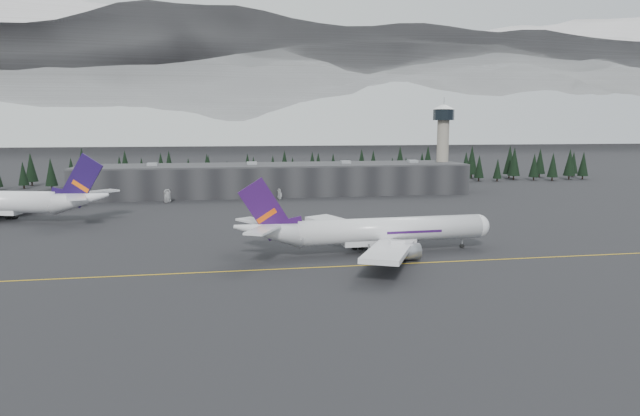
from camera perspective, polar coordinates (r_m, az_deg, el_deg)
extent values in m
plane|color=black|center=(119.42, 1.70, -5.64)|extent=(1400.00, 1400.00, 0.00)
cube|color=gold|center=(117.52, 1.91, -5.86)|extent=(400.00, 0.40, 0.02)
cube|color=black|center=(240.70, -4.43, 2.83)|extent=(160.00, 30.00, 12.00)
cube|color=#333335|center=(240.19, -4.44, 4.32)|extent=(160.00, 30.00, 0.60)
cylinder|color=gray|center=(261.23, 12.15, 5.29)|extent=(5.20, 5.20, 32.00)
cylinder|color=black|center=(260.96, 12.26, 9.08)|extent=(9.20, 9.20, 4.50)
cone|color=silver|center=(261.05, 12.29, 9.83)|extent=(10.00, 10.00, 2.00)
cube|color=black|center=(277.28, -5.20, 3.84)|extent=(360.00, 20.00, 15.00)
cylinder|color=silver|center=(130.75, 7.09, -2.17)|extent=(43.32, 7.62, 5.62)
sphere|color=silver|center=(139.50, 15.45, -1.75)|extent=(5.62, 5.62, 5.62)
cone|color=silver|center=(123.97, -5.22, -2.32)|extent=(15.99, 6.35, 8.14)
cube|color=silver|center=(142.92, 2.98, -1.84)|extent=(19.84, 26.41, 2.40)
cylinder|color=#989AA0|center=(140.01, 5.76, -2.74)|extent=(6.25, 3.84, 3.56)
cube|color=silver|center=(115.78, 6.90, -4.28)|extent=(18.01, 26.94, 2.40)
cylinder|color=#989AA0|center=(122.78, 8.55, -4.35)|extent=(6.25, 3.84, 3.56)
cube|color=#2E0F49|center=(123.13, -5.47, -0.14)|extent=(11.88, 1.02, 13.96)
cube|color=#D7490C|center=(123.36, -5.37, -0.78)|extent=(4.59, 0.74, 3.44)
cube|color=silver|center=(129.01, -6.39, -1.33)|extent=(9.11, 10.95, 0.47)
cube|color=silver|center=(118.01, -5.77, -2.21)|extent=(8.48, 11.09, 0.47)
cylinder|color=black|center=(138.46, 14.02, -3.35)|extent=(0.47, 0.47, 2.81)
cylinder|color=black|center=(133.37, 3.79, -3.56)|extent=(0.47, 0.47, 2.81)
cylinder|color=black|center=(125.50, 4.89, -4.32)|extent=(0.47, 0.47, 2.81)
cone|color=white|center=(182.50, -22.83, 0.79)|extent=(19.48, 11.16, 9.51)
cube|color=white|center=(210.51, -26.98, 0.70)|extent=(27.39, 28.37, 2.81)
cylinder|color=#979AA0|center=(209.33, -29.34, -0.02)|extent=(7.96, 5.88, 4.16)
cube|color=#1B0D3F|center=(181.66, -22.77, 2.54)|extent=(13.53, 4.16, 16.31)
cube|color=#E0590D|center=(181.92, -22.80, 2.02)|extent=(5.31, 1.99, 4.02)
cube|color=white|center=(175.54, -23.22, 1.00)|extent=(7.85, 12.91, 0.55)
cube|color=white|center=(187.13, -21.33, 1.51)|extent=(12.02, 11.99, 0.55)
cylinder|color=black|center=(200.22, -28.48, -0.51)|extent=(0.55, 0.55, 3.29)
imported|color=silver|center=(220.63, -15.01, 0.69)|extent=(4.15, 5.62, 1.42)
imported|color=silver|center=(223.36, -4.02, 1.05)|extent=(4.58, 2.99, 1.45)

